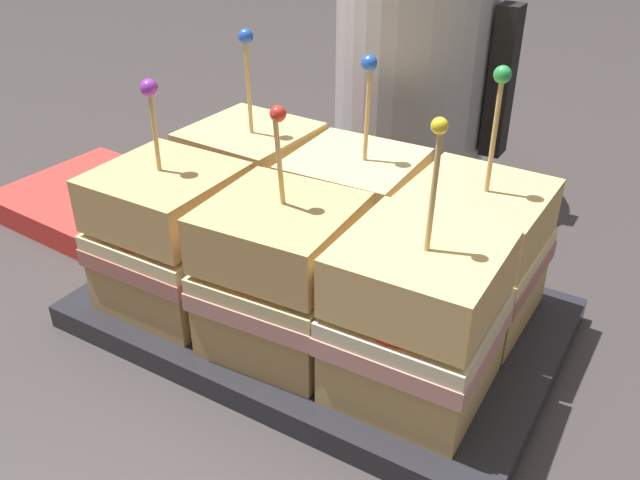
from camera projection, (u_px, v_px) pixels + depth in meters
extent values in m
plane|color=#383333|center=(320.00, 322.00, 0.51)|extent=(6.00, 6.00, 0.00)
cube|color=#232328|center=(320.00, 317.00, 0.51)|extent=(0.34, 0.22, 0.01)
cube|color=#232328|center=(320.00, 307.00, 0.51)|extent=(0.34, 0.22, 0.01)
cube|color=tan|center=(176.00, 275.00, 0.50)|extent=(0.09, 0.09, 0.04)
cube|color=#B26B60|center=(172.00, 246.00, 0.49)|extent=(0.09, 0.09, 0.01)
cube|color=beige|center=(170.00, 232.00, 0.48)|extent=(0.09, 0.09, 0.01)
cylinder|color=red|center=(154.00, 232.00, 0.47)|extent=(0.05, 0.05, 0.00)
cube|color=tan|center=(166.00, 197.00, 0.47)|extent=(0.09, 0.09, 0.04)
cylinder|color=tan|center=(155.00, 136.00, 0.45)|extent=(0.00, 0.00, 0.07)
sphere|color=purple|center=(149.00, 88.00, 0.43)|extent=(0.01, 0.01, 0.01)
cube|color=tan|center=(283.00, 316.00, 0.46)|extent=(0.09, 0.09, 0.04)
cube|color=tan|center=(282.00, 285.00, 0.45)|extent=(0.10, 0.10, 0.01)
cube|color=beige|center=(281.00, 270.00, 0.44)|extent=(0.10, 0.10, 0.01)
cylinder|color=red|center=(267.00, 272.00, 0.43)|extent=(0.05, 0.05, 0.00)
cube|color=tan|center=(280.00, 233.00, 0.43)|extent=(0.09, 0.09, 0.04)
cylinder|color=tan|center=(273.00, 166.00, 0.41)|extent=(0.00, 0.01, 0.07)
sphere|color=red|center=(271.00, 112.00, 0.39)|extent=(0.01, 0.01, 0.01)
cube|color=tan|center=(412.00, 362.00, 0.42)|extent=(0.09, 0.09, 0.04)
cube|color=tan|center=(415.00, 329.00, 0.41)|extent=(0.09, 0.09, 0.01)
cube|color=beige|center=(417.00, 313.00, 0.40)|extent=(0.09, 0.09, 0.01)
cylinder|color=red|center=(406.00, 317.00, 0.38)|extent=(0.05, 0.05, 0.00)
cube|color=#E0B771|center=(420.00, 273.00, 0.39)|extent=(0.09, 0.09, 0.04)
cylinder|color=tan|center=(433.00, 197.00, 0.36)|extent=(0.00, 0.01, 0.08)
sphere|color=yellow|center=(440.00, 126.00, 0.34)|extent=(0.01, 0.01, 0.01)
cube|color=tan|center=(254.00, 223.00, 0.57)|extent=(0.09, 0.09, 0.04)
cube|color=#B26B60|center=(253.00, 196.00, 0.56)|extent=(0.10, 0.10, 0.01)
cube|color=beige|center=(252.00, 183.00, 0.55)|extent=(0.10, 0.10, 0.01)
cylinder|color=red|center=(240.00, 182.00, 0.54)|extent=(0.07, 0.07, 0.00)
cube|color=#E0B771|center=(250.00, 151.00, 0.54)|extent=(0.09, 0.09, 0.04)
cylinder|color=tan|center=(249.00, 92.00, 0.50)|extent=(0.00, 0.01, 0.09)
sphere|color=blue|center=(246.00, 36.00, 0.48)|extent=(0.01, 0.01, 0.01)
cube|color=#DBB77A|center=(353.00, 252.00, 0.53)|extent=(0.09, 0.09, 0.04)
cube|color=tan|center=(354.00, 224.00, 0.52)|extent=(0.10, 0.10, 0.01)
cube|color=beige|center=(354.00, 211.00, 0.51)|extent=(0.09, 0.09, 0.01)
cube|color=#E8C281|center=(355.00, 182.00, 0.50)|extent=(0.09, 0.09, 0.04)
cylinder|color=tan|center=(367.00, 119.00, 0.47)|extent=(0.00, 0.01, 0.08)
sphere|color=blue|center=(369.00, 63.00, 0.45)|extent=(0.01, 0.01, 0.01)
cube|color=tan|center=(467.00, 289.00, 0.49)|extent=(0.09, 0.09, 0.04)
cube|color=#B26B60|center=(471.00, 259.00, 0.47)|extent=(0.09, 0.09, 0.01)
cube|color=beige|center=(473.00, 245.00, 0.47)|extent=(0.09, 0.09, 0.01)
cube|color=#E0B771|center=(477.00, 214.00, 0.46)|extent=(0.09, 0.09, 0.04)
cylinder|color=tan|center=(493.00, 142.00, 0.43)|extent=(0.00, 0.00, 0.09)
sphere|color=green|center=(503.00, 74.00, 0.40)|extent=(0.01, 0.01, 0.01)
cylinder|color=#B7BABF|center=(412.00, 80.00, 0.66)|extent=(0.15, 0.15, 0.23)
cube|color=black|center=(501.00, 82.00, 0.62)|extent=(0.02, 0.02, 0.14)
cube|color=red|center=(93.00, 198.00, 0.67)|extent=(0.15, 0.15, 0.02)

